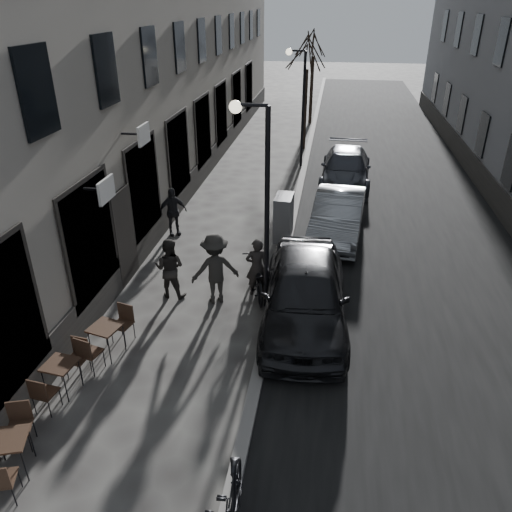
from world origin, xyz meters
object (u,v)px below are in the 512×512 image
(tree_near, at_px, (307,52))
(tree_far, at_px, (314,42))
(streetlamp_far, at_px, (300,96))
(utility_cabinet, at_px, (284,217))
(streetlamp_near, at_px, (260,188))
(car_mid, at_px, (338,215))
(bistro_set_a, at_px, (11,451))
(bistro_set_b, at_px, (62,375))
(moped, at_px, (232,510))
(pedestrian_near, at_px, (170,268))
(bicycle, at_px, (257,277))
(bistro_set_c, at_px, (107,338))
(car_far, at_px, (346,168))
(pedestrian_mid, at_px, (215,269))
(car_near, at_px, (305,293))
(pedestrian_far, at_px, (173,212))

(tree_near, xyz_separation_m, tree_far, (0.00, 6.00, 0.00))
(streetlamp_far, distance_m, utility_cabinet, 8.29)
(streetlamp_near, xyz_separation_m, car_mid, (1.90, 4.54, -2.44))
(streetlamp_far, bearing_deg, bistro_set_a, -100.53)
(bistro_set_b, height_order, moped, moped)
(pedestrian_near, bearing_deg, streetlamp_near, -179.53)
(utility_cabinet, relative_size, bicycle, 0.79)
(tree_far, height_order, bistro_set_c, tree_far)
(streetlamp_far, xyz_separation_m, car_far, (2.18, -2.33, -2.45))
(pedestrian_mid, bearing_deg, streetlamp_far, -119.17)
(pedestrian_near, xyz_separation_m, car_far, (4.54, 9.55, -0.11))
(utility_cabinet, distance_m, pedestrian_mid, 4.24)
(utility_cabinet, xyz_separation_m, car_near, (0.99, -4.67, 0.10))
(bicycle, relative_size, car_far, 0.38)
(pedestrian_mid, bearing_deg, car_mid, -147.82)
(tree_near, bearing_deg, pedestrian_mid, -94.61)
(tree_far, bearing_deg, bicycle, -90.63)
(bicycle, distance_m, pedestrian_far, 4.63)
(pedestrian_far, bearing_deg, bistro_set_c, -118.51)
(streetlamp_near, distance_m, streetlamp_far, 12.00)
(streetlamp_far, xyz_separation_m, tree_far, (0.07, 9.00, 1.50))
(pedestrian_mid, relative_size, car_near, 0.38)
(pedestrian_near, relative_size, car_near, 0.33)
(bistro_set_b, relative_size, car_far, 0.30)
(streetlamp_near, bearing_deg, moped, -85.17)
(pedestrian_mid, bearing_deg, bistro_set_a, 45.52)
(tree_far, distance_m, car_mid, 17.03)
(streetlamp_near, relative_size, bicycle, 2.74)
(bistro_set_a, height_order, pedestrian_mid, pedestrian_mid)
(pedestrian_far, bearing_deg, car_near, -76.26)
(streetlamp_far, xyz_separation_m, bistro_set_a, (-3.27, -17.59, -2.72))
(bicycle, distance_m, moped, 6.76)
(car_far, bearing_deg, utility_cabinet, -107.57)
(pedestrian_far, distance_m, car_mid, 5.38)
(car_mid, bearing_deg, bistro_set_b, -117.39)
(streetlamp_near, relative_size, bistro_set_c, 3.29)
(tree_near, height_order, tree_far, same)
(bistro_set_c, distance_m, moped, 5.11)
(pedestrian_far, bearing_deg, moped, -100.92)
(bistro_set_b, bearing_deg, streetlamp_near, 54.78)
(tree_far, bearing_deg, pedestrian_far, -101.51)
(bistro_set_c, bearing_deg, utility_cabinet, 78.41)
(streetlamp_near, xyz_separation_m, car_near, (1.17, -0.60, -2.32))
(tree_far, height_order, pedestrian_near, tree_far)
(bistro_set_a, relative_size, car_mid, 0.34)
(bistro_set_b, relative_size, bistro_set_c, 0.94)
(streetlamp_far, relative_size, moped, 2.57)
(streetlamp_far, height_order, car_near, streetlamp_far)
(tree_near, relative_size, car_mid, 1.31)
(streetlamp_near, xyz_separation_m, pedestrian_far, (-3.43, 3.81, -2.35))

